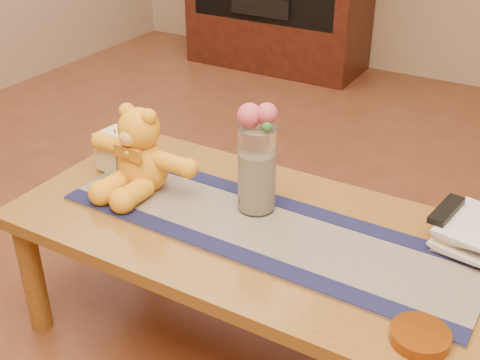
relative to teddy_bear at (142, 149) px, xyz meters
The scene contains 25 objects.
floor 0.71m from the teddy_bear, ahead, with size 5.50×5.50×0.00m, color #572B18.
coffee_table_top 0.43m from the teddy_bear, ahead, with size 1.40×0.70×0.04m, color brown.
table_leg_fl 0.54m from the teddy_bear, 129.20° to the right, with size 0.07×0.07×0.41m, color brown.
table_leg_bl 0.53m from the teddy_bear, 130.23° to the left, with size 0.07×0.07×0.41m, color brown.
persian_runner 0.45m from the teddy_bear, ahead, with size 1.20×0.35×0.01m, color #1E1946.
runner_border_near 0.48m from the teddy_bear, 20.81° to the right, with size 1.20×0.06×0.00m, color #14173D.
runner_border_far 0.47m from the teddy_bear, 16.19° to the left, with size 1.20×0.06×0.00m, color #14173D.
teddy_bear is the anchor object (origin of this frame).
pillar_candle 0.17m from the teddy_bear, 160.89° to the left, with size 0.10×0.10×0.13m, color beige.
candle_wick 0.16m from the teddy_bear, 160.89° to the left, with size 0.00×0.00×0.01m, color black.
glass_vase 0.37m from the teddy_bear, ahead, with size 0.11×0.11×0.26m, color silver.
potpourri_fill 0.37m from the teddy_bear, ahead, with size 0.09×0.09×0.18m, color beige.
rose_left 0.39m from the teddy_bear, ahead, with size 0.07×0.07×0.07m, color #D04960.
rose_right 0.43m from the teddy_bear, ahead, with size 0.06×0.06×0.06m, color #D04960.
blue_flower_back 0.42m from the teddy_bear, 14.38° to the left, with size 0.04×0.04×0.04m, color #515AB0.
blue_flower_side 0.38m from the teddy_bear, 13.62° to the left, with size 0.04×0.04×0.04m, color #515AB0.
leaf_sprig 0.44m from the teddy_bear, ahead, with size 0.03×0.03×0.03m, color #33662D.
bronze_ball 0.36m from the teddy_bear, ahead, with size 0.06×0.06×0.06m, color #483B18.
book_bottom 0.91m from the teddy_bear, 13.66° to the left, with size 0.17×0.22×0.02m, color #FBE9C2.
book_lower 0.91m from the teddy_bear, 13.31° to the left, with size 0.16×0.22×0.02m, color #FBE9C2.
book_upper 0.90m from the teddy_bear, 13.98° to the left, with size 0.17×0.22×0.02m, color #FBE9C2.
book_top 0.91m from the teddy_bear, 13.45° to the left, with size 0.16×0.22×0.02m, color #FBE9C2.
tv_remote 0.90m from the teddy_bear, 13.07° to the left, with size 0.04×0.16×0.02m, color black.
amber_dish 0.97m from the teddy_bear, 13.79° to the right, with size 0.13×0.13×0.03m, color #BF5914.
stereo_lower 2.48m from the teddy_bear, 108.86° to the left, with size 0.42×0.28×0.12m, color black.
Camera 1 is at (0.70, -1.28, 1.41)m, focal length 45.56 mm.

